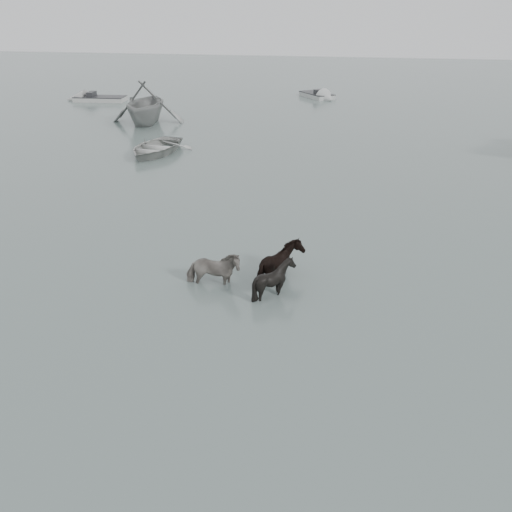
{
  "coord_description": "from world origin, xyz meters",
  "views": [
    {
      "loc": [
        2.28,
        -14.73,
        8.09
      ],
      "look_at": [
        -0.29,
        0.39,
        1.0
      ],
      "focal_mm": 40.0,
      "sensor_mm": 36.0,
      "label": 1
    }
  ],
  "objects_px": {
    "pony_pinto": "(213,263)",
    "pony_black": "(274,274)",
    "pony_dark": "(281,256)",
    "rowboat_lead": "(155,145)"
  },
  "relations": [
    {
      "from": "pony_dark",
      "to": "pony_black",
      "type": "bearing_deg",
      "value": -179.19
    },
    {
      "from": "rowboat_lead",
      "to": "pony_pinto",
      "type": "bearing_deg",
      "value": -56.07
    },
    {
      "from": "pony_dark",
      "to": "pony_black",
      "type": "height_order",
      "value": "pony_dark"
    },
    {
      "from": "pony_pinto",
      "to": "pony_black",
      "type": "height_order",
      "value": "pony_pinto"
    },
    {
      "from": "rowboat_lead",
      "to": "pony_dark",
      "type": "bearing_deg",
      "value": -48.72
    },
    {
      "from": "pony_dark",
      "to": "rowboat_lead",
      "type": "height_order",
      "value": "pony_dark"
    },
    {
      "from": "pony_dark",
      "to": "pony_pinto",
      "type": "bearing_deg",
      "value": 115.35
    },
    {
      "from": "pony_black",
      "to": "pony_pinto",
      "type": "bearing_deg",
      "value": 77.52
    },
    {
      "from": "pony_black",
      "to": "pony_dark",
      "type": "bearing_deg",
      "value": -6.11
    },
    {
      "from": "pony_pinto",
      "to": "pony_black",
      "type": "bearing_deg",
      "value": -106.09
    }
  ]
}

